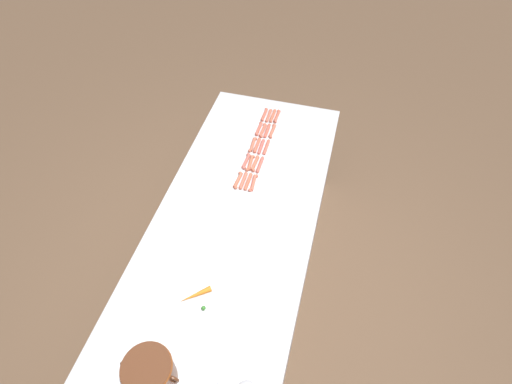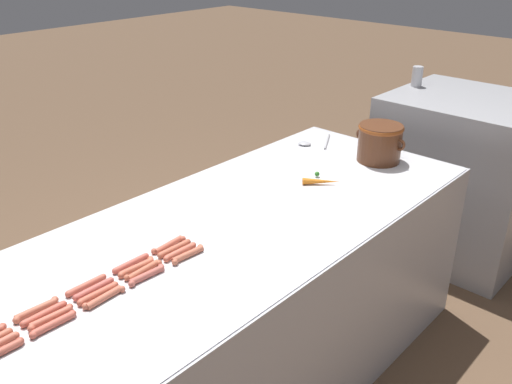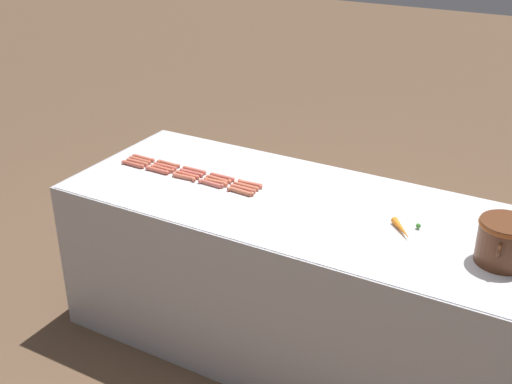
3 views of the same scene
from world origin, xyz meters
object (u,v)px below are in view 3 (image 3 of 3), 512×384
object	(u,v)px
hot_dog_12	(187,175)
bean_pot	(505,240)
hot_dog_14	(243,189)
serving_spoon	(508,219)
hot_dog_17	(184,177)
hot_dog_1	(168,164)
hot_dog_19	(240,191)
hot_dog_15	(133,164)
hot_dog_4	(250,184)
hot_dog_7	(192,173)
carrot	(403,229)
hot_dog_11	(162,169)
hot_dog_18	(211,184)
hot_dog_13	(216,182)
hot_dog_0	(143,158)
hot_dog_10	(137,162)
hot_dog_5	(140,160)
hot_dog_9	(246,186)
hot_dog_6	(165,166)
hot_dog_16	(157,170)
hot_dog_8	(219,179)
hot_dog_3	(222,177)
hot_dog_2	(194,170)

from	to	relation	value
hot_dog_12	bean_pot	bearing A→B (deg)	87.93
hot_dog_14	bean_pot	size ratio (longest dim) A/B	0.54
bean_pot	serving_spoon	world-z (taller)	bean_pot
hot_dog_17	hot_dog_1	bearing A→B (deg)	-119.83
hot_dog_19	hot_dog_15	bearing A→B (deg)	-90.18
hot_dog_4	hot_dog_7	bearing A→B (deg)	-84.27
hot_dog_19	hot_dog_12	bearing A→B (deg)	-95.80
hot_dog_7	carrot	size ratio (longest dim) A/B	0.99
hot_dog_11	carrot	bearing A→B (deg)	89.35
carrot	bean_pot	bearing A→B (deg)	84.22
hot_dog_7	hot_dog_17	size ratio (longest dim) A/B	1.00
hot_dog_12	hot_dog_18	distance (m)	0.17
hot_dog_11	hot_dog_13	distance (m)	0.34
hot_dog_0	hot_dog_17	xyz separation A→B (m)	(0.09, 0.34, 0.00)
bean_pot	hot_dog_19	bearing A→B (deg)	-91.03
hot_dog_15	hot_dog_19	bearing A→B (deg)	89.82
hot_dog_1	hot_dog_10	size ratio (longest dim) A/B	1.00
hot_dog_7	hot_dog_18	bearing A→B (deg)	68.47
hot_dog_12	hot_dog_5	bearing A→B (deg)	-95.62
hot_dog_11	hot_dog_15	bearing A→B (deg)	-79.09
hot_dog_11	hot_dog_18	distance (m)	0.33
hot_dog_9	hot_dog_10	distance (m)	0.67
hot_dog_11	hot_dog_13	bearing A→B (deg)	89.95
bean_pot	hot_dog_17	bearing A→B (deg)	-90.94
hot_dog_0	hot_dog_9	xyz separation A→B (m)	(0.03, 0.68, 0.00)
hot_dog_6	hot_dog_11	xyz separation A→B (m)	(0.03, 0.01, 0.00)
hot_dog_15	hot_dog_16	bearing A→B (deg)	90.23
hot_dog_6	carrot	bearing A→B (deg)	87.89
hot_dog_0	bean_pot	xyz separation A→B (m)	(0.12, 1.92, 0.09)
hot_dog_5	carrot	world-z (taller)	carrot
hot_dog_8	hot_dog_6	bearing A→B (deg)	-89.90
hot_dog_12	hot_dog_19	bearing A→B (deg)	84.20
hot_dog_10	hot_dog_18	size ratio (longest dim) A/B	1.00
hot_dog_3	hot_dog_4	size ratio (longest dim) A/B	1.00
hot_dog_9	hot_dog_19	world-z (taller)	same
hot_dog_4	hot_dog_17	distance (m)	0.35
hot_dog_19	bean_pot	world-z (taller)	bean_pot
hot_dog_3	hot_dog_16	world-z (taller)	same
hot_dog_9	hot_dog_14	bearing A→B (deg)	-1.05
carrot	hot_dog_1	bearing A→B (deg)	-93.53
hot_dog_11	hot_dog_2	bearing A→B (deg)	112.57
hot_dog_4	hot_dog_3	bearing A→B (deg)	-90.29
hot_dog_10	carrot	bearing A→B (deg)	89.37
hot_dog_7	serving_spoon	world-z (taller)	hot_dog_7
hot_dog_14	hot_dog_18	bearing A→B (deg)	-79.77
hot_dog_2	hot_dog_14	bearing A→B (deg)	78.70
hot_dog_7	bean_pot	world-z (taller)	bean_pot
hot_dog_11	hot_dog_14	world-z (taller)	same
hot_dog_1	hot_dog_8	distance (m)	0.34
hot_dog_11	hot_dog_18	bearing A→B (deg)	84.45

